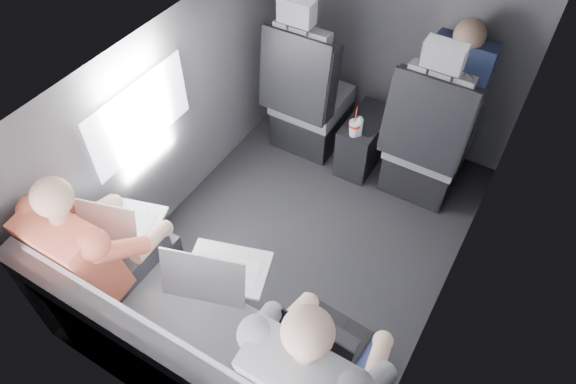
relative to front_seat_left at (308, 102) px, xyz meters
The scene contains 20 objects.
floor 1.03m from the front_seat_left, 61.81° to the right, with size 2.60×2.60×0.00m, color black.
ceiling 1.34m from the front_seat_left, 61.81° to the right, with size 2.60×2.60×0.00m, color #B2B2AD.
panel_left 0.99m from the front_seat_left, 118.19° to the right, with size 0.02×2.60×1.35m, color #56565B.
panel_right 1.61m from the front_seat_left, 31.88° to the right, with size 0.02×2.60×1.35m, color #56565B.
panel_front 0.70m from the front_seat_left, 45.65° to the left, with size 1.80×0.02×1.35m, color #56565B.
panel_back 2.20m from the front_seat_left, 78.12° to the right, with size 1.80×0.02×1.35m, color #56565B.
side_window 1.32m from the front_seat_left, 110.67° to the right, with size 0.02×0.75×0.42m, color white.
seatbelt 1.00m from the front_seat_left, 10.68° to the right, with size 0.05×0.01×0.65m, color black.
front_seat_left is the anchor object (origin of this frame).
front_seat_right 0.90m from the front_seat_left, ahead, with size 0.52×0.58×1.26m.
center_console 0.49m from the front_seat_left, ahead, with size 0.24×0.48×0.41m.
rear_bench 1.96m from the front_seat_left, 76.69° to the right, with size 1.60×0.57×0.92m.
soda_cup 0.47m from the front_seat_left, 18.78° to the right, with size 0.08×0.08×0.24m.
water_bottle 0.48m from the front_seat_left, 15.49° to the right, with size 0.05×0.05×0.15m.
laptop_white 1.64m from the front_seat_left, 97.23° to the right, with size 0.38×0.39×0.24m.
laptop_silver 1.69m from the front_seat_left, 75.63° to the right, with size 0.46×0.47×0.28m.
laptop_black 1.96m from the front_seat_left, 59.04° to the right, with size 0.36×0.33×0.24m.
passenger_rear_left 1.83m from the front_seat_left, 95.14° to the right, with size 0.50×0.62×1.21m.
passenger_rear_right 2.10m from the front_seat_left, 59.92° to the right, with size 0.52×0.64×1.25m.
passenger_front_right 1.02m from the front_seat_left, 15.56° to the left, with size 0.38×0.38×0.75m.
Camera 1 is at (0.94, -1.77, 2.71)m, focal length 32.00 mm.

